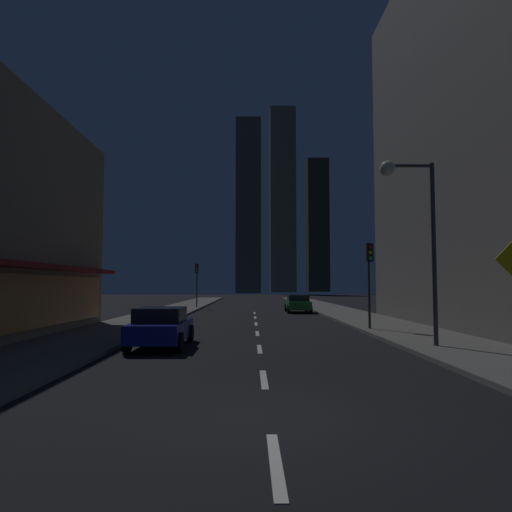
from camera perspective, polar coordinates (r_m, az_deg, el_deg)
The scene contains 13 objects.
ground_plane at distance 40.07m, azimuth -0.23°, elevation -6.93°, with size 78.00×136.00×0.10m, color black.
sidewalk_right at distance 40.73m, azimuth 9.74°, elevation -6.65°, with size 4.00×76.00×0.15m, color #605E59.
sidewalk_left at distance 40.61m, azimuth -10.22°, elevation -6.65°, with size 4.00×76.00×0.15m, color #605E59.
lane_marking_center at distance 21.72m, azimuth 0.17°, elevation -9.60°, with size 0.16×33.40×0.01m.
skyscraper_distant_tall at distance 129.21m, azimuth -0.96°, elevation 6.29°, with size 6.96×5.53×48.97m, color #4D493A.
skyscraper_distant_mid at distance 146.41m, azimuth 3.32°, elevation 6.96°, with size 7.97×7.38×58.19m, color #625D49.
skyscraper_distant_short at distance 158.07m, azimuth 7.64°, elevation 3.78°, with size 7.15×7.49×44.98m, color #302E24.
car_parked_near at distance 17.36m, azimuth -11.70°, elevation -8.60°, with size 1.98×4.24×1.45m.
car_parked_far at distance 38.24m, azimuth 5.23°, elevation -5.89°, with size 1.98×4.24×1.45m.
fire_hydrant_far_left at distance 27.94m, azimuth -12.30°, elevation -7.26°, with size 0.42×0.30×0.65m.
traffic_light_near_right at distance 23.10m, azimuth 13.92°, elevation -1.22°, with size 0.32×0.48×4.20m.
traffic_light_far_left at distance 44.60m, azimuth -7.36°, elevation -2.40°, with size 0.32×0.48×4.20m.
street_lamp_right at distance 17.38m, azimuth 18.58°, elevation 5.83°, with size 1.96×0.56×6.58m.
Camera 1 is at (-0.32, -8.00, 2.27)m, focal length 32.21 mm.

